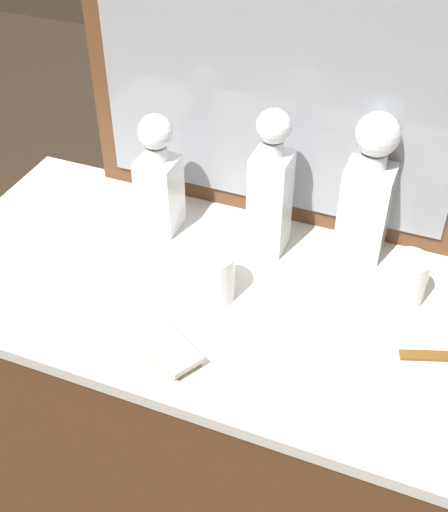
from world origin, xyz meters
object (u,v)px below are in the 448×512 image
object	(u,v)px
crystal_tumbler_center	(213,277)
silver_brush_rear	(165,345)
crystal_decanter_right	(270,196)
tortoiseshell_comb	(443,356)
crystal_decanter_far_right	(367,199)
crystal_tumbler_far_right	(406,281)
crystal_decanter_far_left	(159,185)

from	to	relation	value
crystal_tumbler_center	silver_brush_rear	distance (m)	0.16
crystal_decanter_right	silver_brush_rear	size ratio (longest dim) A/B	1.96
tortoiseshell_comb	crystal_decanter_right	bearing A→B (deg)	154.93
crystal_decanter_far_right	tortoiseshell_comb	xyz separation A→B (m)	(0.19, -0.23, -0.12)
crystal_tumbler_center	tortoiseshell_comb	size ratio (longest dim) A/B	0.70
crystal_decanter_right	crystal_tumbler_far_right	distance (m)	0.29
crystal_decanter_far_left	crystal_tumbler_center	distance (m)	0.24
silver_brush_rear	crystal_tumbler_far_right	bearing A→B (deg)	38.24
crystal_decanter_right	tortoiseshell_comb	world-z (taller)	crystal_decanter_right
crystal_decanter_far_left	silver_brush_rear	xyz separation A→B (m)	(0.15, -0.31, -0.09)
crystal_decanter_right	silver_brush_rear	world-z (taller)	crystal_decanter_right
crystal_decanter_far_right	silver_brush_rear	xyz separation A→B (m)	(-0.24, -0.39, -0.11)
crystal_decanter_far_right	tortoiseshell_comb	size ratio (longest dim) A/B	2.12
crystal_decanter_right	tortoiseshell_comb	size ratio (longest dim) A/B	2.14
crystal_decanter_right	crystal_decanter_far_left	bearing A→B (deg)	-175.14
crystal_tumbler_center	crystal_tumbler_far_right	bearing A→B (deg)	20.04
crystal_decanter_right	crystal_decanter_far_left	world-z (taller)	crystal_decanter_right
crystal_decanter_right	crystal_decanter_far_right	xyz separation A→B (m)	(0.17, 0.06, -0.00)
crystal_tumbler_far_right	silver_brush_rear	bearing A→B (deg)	-141.76
crystal_decanter_far_left	crystal_tumbler_center	size ratio (longest dim) A/B	2.61
tortoiseshell_comb	crystal_tumbler_far_right	bearing A→B (deg)	127.05
crystal_decanter_right	crystal_decanter_far_left	distance (m)	0.23
crystal_tumbler_center	tortoiseshell_comb	bearing A→B (deg)	0.20
crystal_decanter_right	crystal_tumbler_center	distance (m)	0.19
crystal_decanter_right	silver_brush_rear	xyz separation A→B (m)	(-0.07, -0.33, -0.11)
crystal_decanter_right	crystal_decanter_far_right	size ratio (longest dim) A/B	1.01
crystal_decanter_right	crystal_decanter_far_left	xyz separation A→B (m)	(-0.22, -0.02, -0.02)
crystal_decanter_right	crystal_tumbler_center	bearing A→B (deg)	-105.08
crystal_decanter_far_right	crystal_tumbler_center	xyz separation A→B (m)	(-0.22, -0.23, -0.07)
crystal_decanter_far_right	crystal_tumbler_far_right	world-z (taller)	crystal_decanter_far_right
silver_brush_rear	crystal_decanter_far_right	bearing A→B (deg)	58.10
crystal_decanter_far_left	crystal_decanter_right	bearing A→B (deg)	4.86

